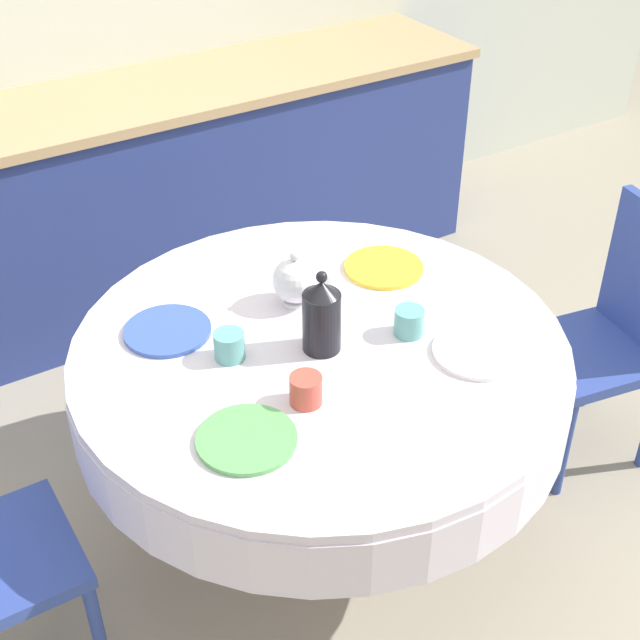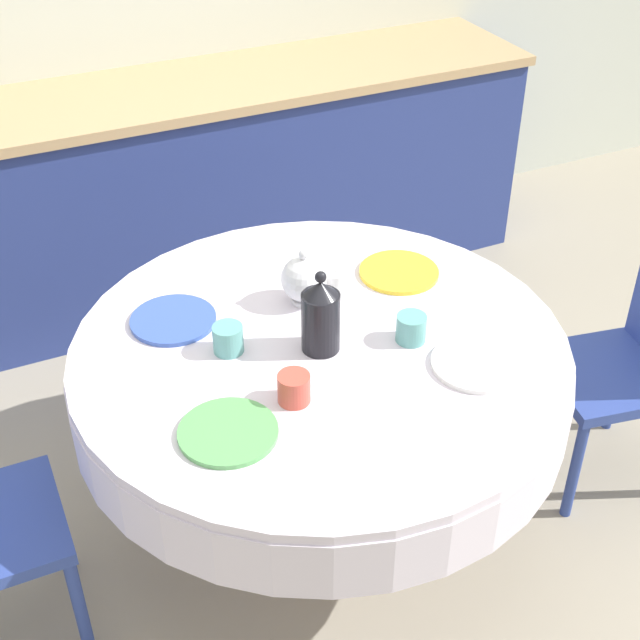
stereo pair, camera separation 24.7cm
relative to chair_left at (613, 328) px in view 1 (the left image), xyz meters
name	(u,v)px [view 1 (the left image)]	position (x,y,z in m)	size (l,w,h in m)	color
ground_plane	(320,521)	(-1.04, 0.18, -0.51)	(12.00, 12.00, 0.00)	#9E937F
kitchen_counter	(124,205)	(-1.04, 1.75, -0.03)	(3.24, 0.64, 0.94)	navy
dining_table	(320,376)	(-1.04, 0.18, 0.11)	(1.43, 1.43, 0.74)	olive
chair_left	(613,328)	(0.00, 0.00, 0.00)	(0.46, 0.46, 0.93)	#2D428E
plate_near_left	(247,439)	(-1.41, -0.06, 0.24)	(0.25, 0.25, 0.01)	#5BA85B
cup_near_left	(306,390)	(-1.21, -0.01, 0.27)	(0.09, 0.09, 0.08)	#CC4C3D
plate_near_right	(478,352)	(-0.70, -0.09, 0.24)	(0.25, 0.25, 0.01)	white
cup_near_right	(409,322)	(-0.80, 0.09, 0.27)	(0.09, 0.09, 0.08)	#5BA39E
plate_far_left	(167,331)	(-1.39, 0.46, 0.24)	(0.25, 0.25, 0.01)	#3856AD
cup_far_left	(229,346)	(-1.29, 0.26, 0.27)	(0.09, 0.09, 0.08)	#5BA39E
plate_far_right	(384,267)	(-0.66, 0.41, 0.24)	(0.25, 0.25, 0.01)	yellow
cup_far_right	(325,281)	(-0.89, 0.39, 0.27)	(0.09, 0.09, 0.08)	white
coffee_carafe	(322,316)	(-1.05, 0.16, 0.34)	(0.11, 0.11, 0.25)	black
teapot	(296,280)	(-1.00, 0.39, 0.31)	(0.19, 0.14, 0.18)	white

